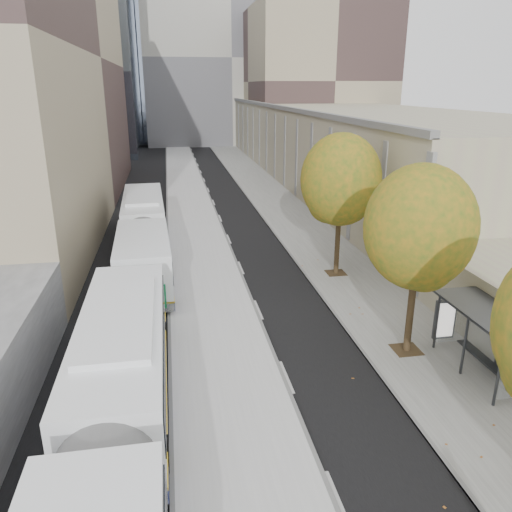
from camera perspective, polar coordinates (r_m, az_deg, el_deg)
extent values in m
cube|color=silver|center=(40.07, -7.15, 3.91)|extent=(4.25, 150.00, 0.15)
cube|color=gray|center=(41.20, 4.05, 4.37)|extent=(4.75, 150.00, 0.08)
cube|color=#AAA785|center=(71.19, 7.61, 13.59)|extent=(18.00, 92.00, 8.00)
cube|color=#AAA79B|center=(100.50, -3.47, 21.47)|extent=(30.00, 18.00, 30.00)
cube|color=#383A3F|center=(19.94, 24.90, -5.80)|extent=(1.90, 4.40, 0.10)
cylinder|color=#383A3F|center=(18.69, 25.98, -12.05)|extent=(0.10, 0.10, 2.40)
cube|color=silver|center=(20.85, 26.09, -8.67)|extent=(0.04, 4.00, 2.10)
cylinder|color=#2E2617|center=(20.89, 17.21, -6.32)|extent=(0.28, 0.28, 3.24)
sphere|color=#335D1A|center=(19.70, 18.20, 3.12)|extent=(4.20, 4.20, 4.20)
cylinder|color=#2E2617|center=(28.59, 9.27, 1.25)|extent=(0.28, 0.28, 3.38)
sphere|color=#335D1A|center=(27.71, 9.68, 8.58)|extent=(4.40, 4.40, 4.40)
cube|color=white|center=(14.20, -16.09, -19.92)|extent=(2.80, 18.67, 3.11)
cube|color=black|center=(13.86, -16.31, -18.07)|extent=(2.85, 17.92, 1.08)
cube|color=white|center=(31.86, -12.68, 2.42)|extent=(3.35, 18.48, 3.07)
cube|color=black|center=(31.71, -12.75, 3.39)|extent=(3.38, 17.75, 1.06)
cube|color=#0A6F39|center=(23.34, -13.48, -4.69)|extent=(1.94, 0.13, 1.19)
imported|color=#BEBEBE|center=(48.17, -12.75, 6.83)|extent=(2.71, 4.17, 1.32)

